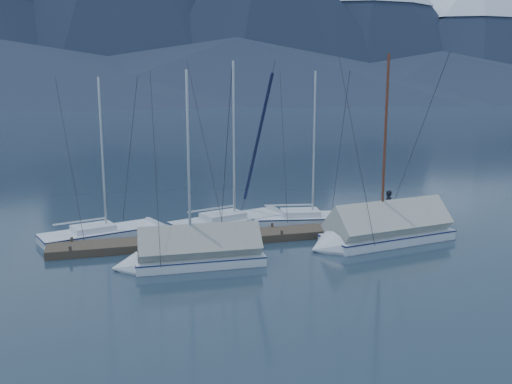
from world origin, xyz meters
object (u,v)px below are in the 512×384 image
sailboat_open_mid (242,221)px  sailboat_covered_near (378,233)px  sailboat_covered_far (188,255)px  person (389,206)px  sailboat_open_right (321,220)px  sailboat_open_left (115,233)px

sailboat_open_mid → sailboat_covered_near: 7.08m
sailboat_covered_far → sailboat_covered_near: bearing=5.1°
sailboat_open_mid → person: sailboat_open_mid is taller
sailboat_covered_far → person: 10.70m
sailboat_open_right → sailboat_covered_near: 4.34m
sailboat_open_right → person: 3.55m
sailboat_open_right → sailboat_open_mid: bearing=168.1°
sailboat_open_mid → sailboat_covered_far: 6.92m
sailboat_covered_near → sailboat_covered_far: sailboat_covered_near is taller
sailboat_covered_far → sailboat_open_left: bearing=115.9°
sailboat_open_left → sailboat_open_mid: 6.31m
sailboat_open_mid → sailboat_open_right: size_ratio=1.06×
sailboat_covered_near → person: sailboat_covered_near is taller
sailboat_open_mid → person: 7.32m
sailboat_open_mid → sailboat_covered_near: sailboat_covered_near is taller
sailboat_covered_near → sailboat_covered_far: bearing=-174.9°
sailboat_open_mid → sailboat_open_right: 4.06m
sailboat_open_right → sailboat_covered_near: (0.97, -4.22, 0.31)m
sailboat_open_left → sailboat_open_right: sailboat_open_right is taller
sailboat_covered_near → person: (1.65, 2.03, 0.68)m
sailboat_open_left → sailboat_open_right: bearing=-1.7°
person → sailboat_covered_far: bearing=109.3°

